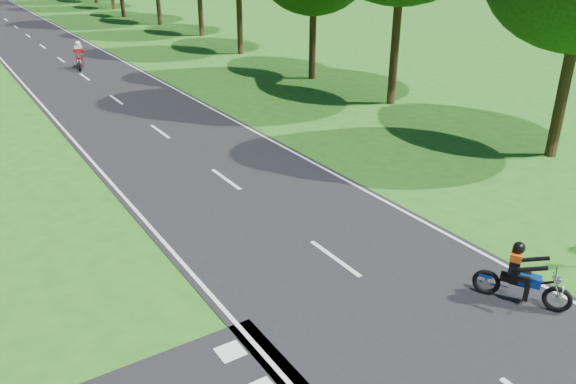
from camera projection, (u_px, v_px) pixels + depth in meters
ground at (389, 298)px, 12.47m from camera, size 160.00×160.00×0.00m
main_road at (16, 27)px, 50.85m from camera, size 7.00×140.00×0.02m
road_markings at (18, 30)px, 49.34m from camera, size 7.40×140.00×0.01m
rider_near_blue at (524, 274)px, 12.01m from camera, size 1.38×1.80×1.45m
rider_far_red at (79, 55)px, 34.20m from camera, size 1.17×2.07×1.64m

